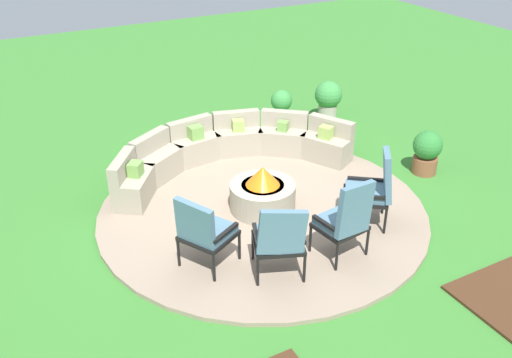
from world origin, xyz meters
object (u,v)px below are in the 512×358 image
object	(u,v)px
curved_stone_bench	(225,150)
potted_plant_2	(281,104)
lounge_chair_back_left	(346,218)
fire_pit	(263,193)
potted_plant_0	(328,98)
lounge_chair_back_right	(373,187)
potted_plant_1	(427,151)
lounge_chair_front_left	(204,230)
lounge_chair_front_right	(280,238)

from	to	relation	value
curved_stone_bench	potted_plant_2	size ratio (longest dim) A/B	6.51
curved_stone_bench	lounge_chair_back_left	world-z (taller)	lounge_chair_back_left
fire_pit	potted_plant_0	bearing A→B (deg)	40.59
lounge_chair_back_right	potted_plant_1	xyz separation A→B (m)	(1.79, 0.83, -0.22)
lounge_chair_back_left	potted_plant_2	distance (m)	4.64
lounge_chair_back_left	fire_pit	bearing A→B (deg)	94.91
fire_pit	lounge_chair_front_left	distance (m)	1.55
lounge_chair_front_left	lounge_chair_back_left	distance (m)	1.74
curved_stone_bench	potted_plant_0	bearing A→B (deg)	18.93
lounge_chair_front_right	potted_plant_0	size ratio (longest dim) A/B	1.28
lounge_chair_back_left	lounge_chair_back_right	world-z (taller)	lounge_chair_back_left
lounge_chair_back_right	potted_plant_2	xyz separation A→B (m)	(0.85, 3.86, -0.27)
lounge_chair_front_right	potted_plant_2	xyz separation A→B (m)	(2.55, 4.25, -0.25)
lounge_chair_front_right	potted_plant_2	distance (m)	4.97
potted_plant_2	fire_pit	bearing A→B (deg)	-125.10
potted_plant_1	curved_stone_bench	bearing A→B (deg)	149.33
curved_stone_bench	potted_plant_2	bearing A→B (deg)	35.82
lounge_chair_back_right	potted_plant_1	world-z (taller)	lounge_chair_back_right
fire_pit	potted_plant_1	xyz separation A→B (m)	(2.93, -0.20, 0.07)
potted_plant_2	lounge_chair_back_right	bearing A→B (deg)	-102.39
curved_stone_bench	lounge_chair_front_right	xyz separation A→B (m)	(-0.67, -2.89, 0.25)
lounge_chair_front_right	potted_plant_1	xyz separation A→B (m)	(3.49, 1.22, -0.21)
fire_pit	curved_stone_bench	xyz separation A→B (m)	(0.11, 1.48, 0.03)
lounge_chair_back_right	potted_plant_0	bearing A→B (deg)	11.25
lounge_chair_front_right	fire_pit	bearing A→B (deg)	90.15
fire_pit	lounge_chair_front_right	world-z (taller)	lounge_chair_front_right
lounge_chair_back_right	fire_pit	bearing A→B (deg)	85.35
lounge_chair_front_left	lounge_chair_back_left	xyz separation A→B (m)	(1.61, -0.65, 0.04)
potted_plant_0	potted_plant_2	size ratio (longest dim) A/B	1.29
lounge_chair_front_left	lounge_chair_front_right	distance (m)	0.92
lounge_chair_front_left	lounge_chair_front_right	size ratio (longest dim) A/B	0.98
lounge_chair_back_left	lounge_chair_back_right	distance (m)	0.93
fire_pit	curved_stone_bench	size ratio (longest dim) A/B	0.23
curved_stone_bench	potted_plant_0	xyz separation A→B (m)	(2.69, 0.92, 0.11)
lounge_chair_front_left	lounge_chair_back_right	world-z (taller)	lounge_chair_back_right
lounge_chair_front_right	lounge_chair_back_left	size ratio (longest dim) A/B	0.92
lounge_chair_front_right	potted_plant_2	bearing A→B (deg)	80.74
lounge_chair_back_left	potted_plant_2	xyz separation A→B (m)	(1.65, 4.32, -0.28)
curved_stone_bench	lounge_chair_back_left	size ratio (longest dim) A/B	3.64
potted_plant_0	potted_plant_2	xyz separation A→B (m)	(-0.81, 0.44, -0.11)
lounge_chair_front_left	potted_plant_2	distance (m)	4.92
fire_pit	lounge_chair_front_left	size ratio (longest dim) A/B	0.95
lounge_chair_back_left	curved_stone_bench	bearing A→B (deg)	86.45
lounge_chair_front_right	potted_plant_1	bearing A→B (deg)	41.01
curved_stone_bench	lounge_chair_back_left	bearing A→B (deg)	-85.55
lounge_chair_back_left	lounge_chair_front_right	bearing A→B (deg)	167.43
lounge_chair_front_right	lounge_chair_back_right	bearing A→B (deg)	34.80
curved_stone_bench	fire_pit	bearing A→B (deg)	-94.28
fire_pit	lounge_chair_front_left	world-z (taller)	lounge_chair_front_left
lounge_chair_front_right	potted_plant_2	size ratio (longest dim) A/B	1.65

